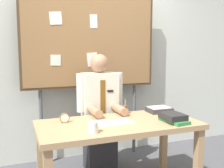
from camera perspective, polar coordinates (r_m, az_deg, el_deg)
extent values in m
cube|color=silver|center=(3.50, -5.60, 6.18)|extent=(6.40, 0.08, 2.70)
cube|color=tan|center=(2.53, 1.40, -8.90)|extent=(1.53, 0.74, 0.05)
cube|color=tan|center=(2.75, 18.36, -16.03)|extent=(0.07, 0.07, 0.68)
cube|color=tan|center=(2.78, -15.35, -15.63)|extent=(0.07, 0.07, 0.68)
cube|color=tan|center=(3.22, 11.21, -12.34)|extent=(0.07, 0.07, 0.68)
cube|color=#2D2D33|center=(3.20, -2.65, -14.62)|extent=(0.34, 0.30, 0.44)
cube|color=silver|center=(3.03, -2.71, -4.37)|extent=(0.40, 0.22, 0.72)
sphere|color=#A87A5B|center=(2.98, -2.76, 4.56)|extent=(0.21, 0.21, 0.21)
cylinder|color=silver|center=(2.93, -6.89, -1.94)|extent=(0.09, 0.09, 0.43)
cylinder|color=silver|center=(3.07, 1.47, -1.48)|extent=(0.09, 0.09, 0.43)
cylinder|color=#A87A5B|center=(2.75, -3.80, -5.99)|extent=(0.09, 0.30, 0.09)
cylinder|color=#A87A5B|center=(2.85, 1.62, -5.55)|extent=(0.09, 0.30, 0.09)
cube|color=brown|center=(2.92, -2.02, -3.74)|extent=(0.06, 0.01, 0.47)
cube|color=black|center=(2.93, -0.36, -1.55)|extent=(0.07, 0.01, 0.02)
cube|color=#4C3823|center=(3.31, -4.72, 9.32)|extent=(1.72, 0.05, 1.17)
cube|color=olive|center=(3.30, -4.66, 9.33)|extent=(1.66, 0.04, 1.11)
cylinder|color=#59595E|center=(3.35, -15.22, -8.99)|extent=(0.04, 0.04, 0.98)
cylinder|color=#59595E|center=(3.68, 4.86, -7.31)|extent=(0.04, 0.04, 0.98)
cube|color=silver|center=(3.18, -12.24, 5.12)|extent=(0.13, 0.00, 0.13)
cube|color=white|center=(3.31, -4.03, 13.54)|extent=(0.10, 0.00, 0.17)
cube|color=white|center=(3.28, -4.32, 5.38)|extent=(0.15, 0.00, 0.18)
cube|color=white|center=(3.21, -12.23, 13.91)|extent=(0.15, 0.00, 0.16)
cube|color=#337F47|center=(2.58, 13.43, -7.83)|extent=(0.20, 0.30, 0.03)
cube|color=#262626|center=(2.58, 13.18, -6.89)|extent=(0.19, 0.24, 0.05)
cube|color=#F4EFCC|center=(2.49, 0.63, -8.44)|extent=(0.34, 0.22, 0.01)
cylinder|color=olive|center=(2.54, -10.34, -7.33)|extent=(0.09, 0.02, 0.09)
cylinder|color=white|center=(2.52, -10.29, -7.40)|extent=(0.08, 0.00, 0.08)
cube|color=olive|center=(2.55, -10.32, -8.21)|extent=(0.06, 0.04, 0.01)
cylinder|color=white|center=(2.20, -4.22, -9.45)|extent=(0.09, 0.09, 0.09)
cylinder|color=brown|center=(2.84, 2.68, -5.62)|extent=(0.07, 0.07, 0.09)
cylinder|color=#263399|center=(2.84, 2.44, -4.83)|extent=(0.01, 0.01, 0.15)
cylinder|color=maroon|center=(2.83, 2.93, -4.84)|extent=(0.01, 0.01, 0.15)
cylinder|color=gold|center=(2.83, 2.92, -4.85)|extent=(0.01, 0.01, 0.15)
cube|color=#333338|center=(2.98, 10.25, -5.59)|extent=(0.26, 0.20, 0.05)
cube|color=white|center=(2.97, 10.26, -5.04)|extent=(0.22, 0.17, 0.01)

